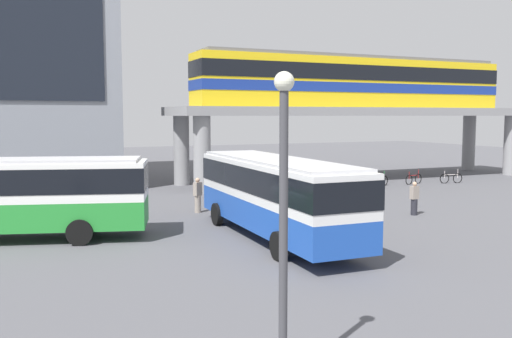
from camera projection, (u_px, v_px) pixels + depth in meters
The scene contains 13 objects.
ground_plane at pixel (214, 214), 27.86m from camera, with size 120.00×120.00×0.00m, color #515156.
elevated_platform at pixel (359, 118), 42.27m from camera, with size 29.03×6.18×5.48m.
train at pixel (356, 81), 41.87m from camera, with size 25.34×2.96×3.84m.
bus_main at pixel (275, 189), 22.08m from camera, with size 2.96×11.10×3.22m.
bus_secondary at pixel (3, 190), 21.78m from camera, with size 11.31×5.58×3.22m.
bicycle_black at pixel (317, 186), 36.20m from camera, with size 1.69×0.72×1.04m.
bicycle_orange at pixel (287, 191), 33.56m from camera, with size 1.65×0.80×1.04m.
bicycle_silver at pixel (451, 178), 40.42m from camera, with size 1.76×0.43×1.04m.
bicycle_green at pixel (379, 181), 38.69m from camera, with size 1.78×0.33×1.04m.
bicycle_red at pixel (414, 179), 39.92m from camera, with size 1.76×0.46×1.04m.
pedestrian_waiting_near_stop at pixel (414, 199), 27.48m from camera, with size 0.42×0.32×1.66m.
pedestrian_walking_across at pixel (198, 196), 28.18m from camera, with size 0.47×0.42×1.78m.
lamp_post at pixel (284, 201), 9.91m from camera, with size 0.36×0.36×5.69m.
Camera 1 is at (-9.20, -16.01, 4.93)m, focal length 39.12 mm.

